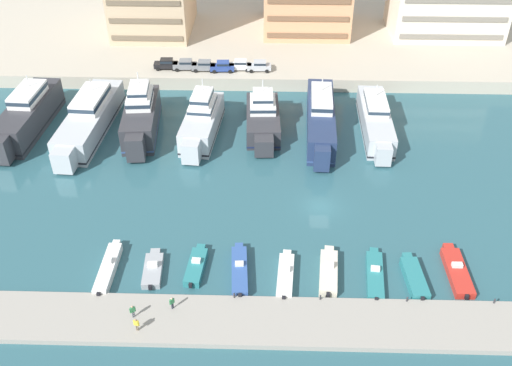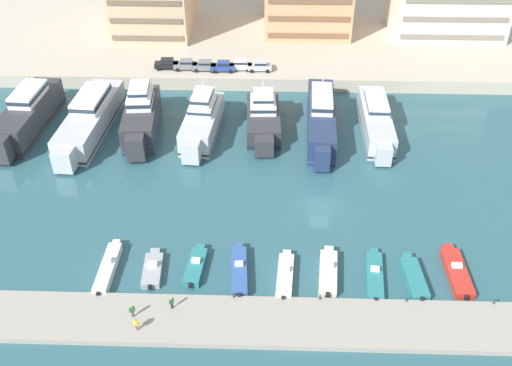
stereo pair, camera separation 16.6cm
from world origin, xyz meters
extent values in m
plane|color=#2D5B66|center=(0.00, 0.00, 0.00)|extent=(400.00, 400.00, 0.00)
cube|color=#BCB29E|center=(0.00, 66.05, 1.13)|extent=(180.00, 70.00, 2.26)
cube|color=#9E998E|center=(0.00, -18.88, 0.32)|extent=(120.00, 6.26, 0.64)
cube|color=#333338|center=(-43.17, 17.91, 2.19)|extent=(5.44, 17.23, 4.37)
cube|color=#333338|center=(-43.70, 8.41, 2.30)|extent=(2.59, 2.38, 3.72)
cube|color=black|center=(-43.17, 17.91, 0.77)|extent=(5.49, 17.41, 0.24)
cube|color=white|center=(-43.10, 19.19, 5.20)|extent=(3.90, 7.33, 1.65)
cube|color=#233342|center=(-43.10, 19.19, 5.37)|extent=(3.95, 7.40, 0.60)
cylinder|color=silver|center=(-43.04, 20.26, 6.93)|extent=(0.16, 0.16, 1.80)
cube|color=#333338|center=(-42.66, 26.85, 1.20)|extent=(3.86, 1.11, 0.20)
cube|color=silver|center=(-33.80, 17.70, 1.82)|extent=(6.20, 19.92, 3.64)
cube|color=silver|center=(-34.49, 6.78, 1.91)|extent=(2.88, 2.65, 3.09)
cube|color=black|center=(-33.80, 17.70, 0.64)|extent=(6.26, 20.12, 0.24)
cube|color=white|center=(-33.70, 19.17, 4.51)|extent=(4.39, 8.48, 1.75)
cube|color=#233342|center=(-33.70, 19.17, 4.69)|extent=(4.44, 8.57, 0.63)
cylinder|color=silver|center=(-33.62, 20.41, 6.29)|extent=(0.16, 0.16, 1.80)
cube|color=silver|center=(-33.14, 27.95, 1.00)|extent=(4.27, 1.17, 0.20)
cube|color=#333338|center=(-25.99, 17.71, 2.08)|extent=(5.77, 14.37, 4.17)
cube|color=#333338|center=(-25.29, 9.69, 2.19)|extent=(2.71, 2.50, 3.54)
cube|color=#334C7F|center=(-25.99, 17.71, 0.73)|extent=(5.83, 14.52, 0.24)
cube|color=white|center=(-26.08, 18.76, 4.97)|extent=(4.07, 6.18, 1.61)
cube|color=#233342|center=(-26.08, 18.76, 5.13)|extent=(4.12, 6.24, 0.58)
cube|color=white|center=(-26.08, 18.76, 6.42)|extent=(3.17, 4.82, 1.29)
cube|color=#233342|center=(-26.08, 18.76, 6.55)|extent=(3.21, 4.87, 0.46)
cylinder|color=silver|center=(-26.15, 19.64, 7.97)|extent=(0.16, 0.16, 1.80)
cube|color=#333338|center=(-26.63, 25.15, 1.15)|extent=(3.96, 1.23, 0.20)
cube|color=silver|center=(-16.76, 17.17, 1.79)|extent=(5.69, 14.06, 3.58)
cube|color=silver|center=(-17.48, 9.34, 1.88)|extent=(2.65, 2.45, 3.04)
cube|color=black|center=(-16.76, 17.17, 0.63)|extent=(5.75, 14.20, 0.24)
cube|color=white|center=(-16.67, 18.19, 4.24)|extent=(3.99, 6.05, 1.32)
cube|color=#233342|center=(-16.67, 18.19, 4.37)|extent=(4.04, 6.11, 0.48)
cube|color=white|center=(-16.67, 18.19, 5.63)|extent=(3.11, 4.72, 1.46)
cube|color=#233342|center=(-16.67, 18.19, 5.78)|extent=(3.15, 4.77, 0.53)
cylinder|color=silver|center=(-16.59, 19.06, 7.26)|extent=(0.16, 0.16, 1.80)
cube|color=silver|center=(-16.10, 24.45, 0.98)|extent=(3.86, 1.24, 0.20)
cube|color=#333338|center=(-7.69, 18.83, 1.52)|extent=(5.40, 12.35, 3.04)
cube|color=#333338|center=(-7.40, 11.64, 1.60)|extent=(2.80, 2.57, 2.58)
cube|color=#192347|center=(-7.69, 18.83, 0.53)|extent=(5.46, 12.47, 0.24)
cube|color=white|center=(-7.72, 19.74, 3.72)|extent=(4.04, 5.26, 1.37)
cube|color=#233342|center=(-7.72, 19.74, 3.86)|extent=(4.09, 5.31, 0.49)
cube|color=white|center=(-7.72, 19.74, 5.03)|extent=(3.15, 4.10, 1.24)
cube|color=#233342|center=(-7.72, 19.74, 5.15)|extent=(3.19, 4.14, 0.45)
cylinder|color=silver|center=(-7.75, 20.50, 6.55)|extent=(0.16, 0.16, 1.80)
cube|color=#333338|center=(-7.95, 25.35, 0.84)|extent=(4.21, 1.07, 0.20)
cube|color=navy|center=(1.04, 18.47, 1.97)|extent=(4.81, 19.32, 3.93)
cube|color=navy|center=(0.56, 8.01, 2.06)|extent=(2.26, 2.07, 3.34)
cube|color=#334C7F|center=(1.04, 18.47, 0.69)|extent=(4.86, 19.51, 0.24)
cube|color=white|center=(1.11, 19.90, 4.74)|extent=(3.44, 8.18, 1.63)
cube|color=#233342|center=(1.11, 19.90, 4.91)|extent=(3.48, 8.26, 0.59)
cylinder|color=silver|center=(1.16, 21.11, 6.46)|extent=(0.16, 0.16, 1.80)
cube|color=navy|center=(1.50, 28.49, 1.08)|extent=(3.39, 1.05, 0.20)
cube|color=silver|center=(9.35, 18.87, 1.64)|extent=(4.27, 16.77, 3.28)
cube|color=silver|center=(9.17, 9.64, 1.72)|extent=(2.20, 2.01, 2.79)
cube|color=black|center=(9.35, 18.87, 0.57)|extent=(4.31, 16.94, 0.24)
cube|color=white|center=(9.38, 20.13, 4.00)|extent=(3.21, 7.07, 1.42)
cube|color=#233342|center=(9.38, 20.13, 4.14)|extent=(3.25, 7.14, 0.51)
cylinder|color=silver|center=(9.40, 21.18, 5.61)|extent=(0.16, 0.16, 1.80)
cube|color=silver|center=(9.53, 27.67, 0.90)|extent=(3.36, 0.97, 0.20)
cube|color=white|center=(-24.20, -12.20, 0.52)|extent=(1.61, 7.44, 1.04)
cube|color=white|center=(-24.15, -8.19, 0.52)|extent=(0.84, 0.69, 0.88)
cube|color=silver|center=(-24.19, -11.65, 1.30)|extent=(0.84, 0.61, 0.52)
cube|color=#283847|center=(-24.19, -11.37, 1.37)|extent=(0.76, 0.09, 0.31)
cube|color=black|center=(-24.25, -16.09, 0.67)|extent=(0.36, 0.28, 0.60)
cube|color=#9EA3A8|center=(-19.26, -12.16, 0.38)|extent=(2.31, 5.00, 0.76)
cube|color=#9EA3A8|center=(-19.45, -9.34, 0.38)|extent=(1.15, 0.97, 0.64)
cube|color=silver|center=(-19.28, -11.80, 1.01)|extent=(1.13, 0.67, 0.50)
cube|color=#283847|center=(-19.30, -11.52, 1.08)|extent=(0.99, 0.15, 0.30)
cube|color=black|center=(-19.08, -14.77, 0.53)|extent=(0.38, 0.30, 0.60)
cube|color=teal|center=(-14.56, -11.56, 0.44)|extent=(2.22, 5.51, 0.88)
cube|color=teal|center=(-14.30, -8.53, 0.44)|extent=(1.03, 0.87, 0.75)
cube|color=silver|center=(-14.53, -11.15, 1.09)|extent=(1.02, 0.68, 0.42)
cube|color=#283847|center=(-14.50, -10.88, 1.15)|extent=(0.89, 0.15, 0.25)
cube|color=black|center=(-14.80, -14.41, 0.59)|extent=(0.38, 0.31, 0.60)
cube|color=#33569E|center=(-9.68, -12.16, 0.52)|extent=(2.15, 7.05, 1.03)
cube|color=#33569E|center=(-9.92, -8.35, 0.52)|extent=(0.99, 0.83, 0.88)
cube|color=silver|center=(-9.71, -11.64, 1.22)|extent=(0.97, 0.66, 0.37)
cube|color=#283847|center=(-9.73, -11.36, 1.27)|extent=(0.86, 0.14, 0.22)
cube|color=black|center=(-9.44, -15.81, 0.67)|extent=(0.38, 0.30, 0.60)
cube|color=white|center=(-4.64, -12.70, 0.46)|extent=(2.10, 6.36, 0.92)
cube|color=white|center=(-4.40, -9.25, 0.46)|extent=(0.97, 0.81, 0.78)
cube|color=silver|center=(-4.61, -12.24, 1.13)|extent=(0.96, 0.66, 0.42)
cube|color=#283847|center=(-4.59, -11.96, 1.20)|extent=(0.84, 0.14, 0.25)
cube|color=black|center=(-4.87, -16.01, 0.61)|extent=(0.38, 0.30, 0.60)
cube|color=beige|center=(0.08, -12.11, 0.53)|extent=(2.46, 6.39, 1.06)
cube|color=beige|center=(0.40, -8.63, 0.53)|extent=(1.12, 0.95, 0.90)
cube|color=silver|center=(0.12, -11.65, 1.32)|extent=(1.09, 0.69, 0.53)
cube|color=#283847|center=(0.15, -11.37, 1.40)|extent=(0.95, 0.17, 0.32)
cube|color=black|center=(-0.22, -15.40, 0.68)|extent=(0.38, 0.31, 0.60)
cube|color=teal|center=(5.15, -12.23, 0.37)|extent=(2.48, 7.05, 0.74)
cube|color=teal|center=(5.55, -8.44, 0.37)|extent=(1.05, 0.89, 0.63)
cube|color=silver|center=(5.20, -11.71, 0.95)|extent=(1.03, 0.70, 0.43)
cube|color=#283847|center=(5.23, -11.43, 1.01)|extent=(0.89, 0.17, 0.26)
cube|color=black|center=(4.77, -15.84, 0.52)|extent=(0.39, 0.32, 0.60)
cube|color=teal|center=(9.35, -12.70, 0.51)|extent=(2.25, 5.86, 1.02)
cube|color=teal|center=(9.13, -9.46, 0.51)|extent=(1.09, 0.91, 0.87)
cube|color=black|center=(9.55, -15.75, 0.66)|extent=(0.38, 0.30, 0.60)
cube|color=red|center=(14.24, -11.57, 0.44)|extent=(2.14, 6.99, 0.88)
cube|color=red|center=(14.21, -7.67, 0.44)|extent=(1.15, 0.95, 0.75)
cube|color=silver|center=(14.23, -11.05, 1.10)|extent=(1.15, 0.61, 0.44)
cube|color=#283847|center=(14.23, -10.77, 1.17)|extent=(1.04, 0.09, 0.27)
cube|color=black|center=(14.27, -15.24, 0.59)|extent=(0.36, 0.28, 0.60)
cube|color=black|center=(-24.80, 34.67, 2.98)|extent=(4.16, 1.85, 0.80)
cube|color=black|center=(-24.65, 34.67, 3.72)|extent=(2.16, 1.64, 0.68)
cube|color=#1E2833|center=(-24.65, 34.67, 3.72)|extent=(2.12, 1.65, 0.37)
cylinder|color=black|center=(-26.11, 33.77, 2.58)|extent=(0.65, 0.24, 0.64)
cylinder|color=black|center=(-26.18, 35.47, 2.58)|extent=(0.65, 0.24, 0.64)
cylinder|color=black|center=(-23.42, 33.87, 2.58)|extent=(0.65, 0.24, 0.64)
cylinder|color=black|center=(-23.48, 35.57, 2.58)|extent=(0.65, 0.24, 0.64)
cube|color=slate|center=(-21.45, 34.43, 2.98)|extent=(4.16, 1.85, 0.80)
cube|color=slate|center=(-21.30, 34.44, 3.72)|extent=(2.15, 1.63, 0.68)
cube|color=#1E2833|center=(-21.30, 34.44, 3.72)|extent=(2.11, 1.65, 0.37)
cylinder|color=black|center=(-22.77, 33.54, 2.58)|extent=(0.65, 0.24, 0.64)
cylinder|color=black|center=(-22.83, 35.24, 2.58)|extent=(0.65, 0.24, 0.64)
cylinder|color=black|center=(-20.07, 33.63, 2.58)|extent=(0.65, 0.24, 0.64)
cylinder|color=black|center=(-20.13, 35.33, 2.58)|extent=(0.65, 0.24, 0.64)
cube|color=slate|center=(-18.18, 34.14, 2.98)|extent=(4.10, 1.70, 0.80)
cube|color=slate|center=(-18.03, 34.14, 3.72)|extent=(2.10, 1.56, 0.68)
cube|color=#1E2833|center=(-18.03, 34.14, 3.72)|extent=(2.06, 1.58, 0.37)
cylinder|color=black|center=(-19.53, 33.29, 2.58)|extent=(0.64, 0.22, 0.64)
cylinder|color=black|center=(-19.53, 34.99, 2.58)|extent=(0.64, 0.22, 0.64)
cylinder|color=black|center=(-16.83, 33.29, 2.58)|extent=(0.64, 0.22, 0.64)
cylinder|color=black|center=(-16.83, 34.99, 2.58)|extent=(0.64, 0.22, 0.64)
cube|color=#28428E|center=(-14.97, 33.94, 2.98)|extent=(4.17, 1.87, 0.80)
cube|color=#28428E|center=(-14.82, 33.95, 3.72)|extent=(2.16, 1.65, 0.68)
cube|color=#1E2833|center=(-14.82, 33.95, 3.72)|extent=(2.12, 1.66, 0.37)
cylinder|color=black|center=(-16.28, 33.04, 2.58)|extent=(0.65, 0.25, 0.64)
cylinder|color=black|center=(-16.35, 34.74, 2.58)|extent=(0.65, 0.25, 0.64)
cylinder|color=black|center=(-13.58, 33.15, 2.58)|extent=(0.65, 0.25, 0.64)
cylinder|color=black|center=(-13.65, 34.85, 2.58)|extent=(0.65, 0.25, 0.64)
cube|color=white|center=(-11.98, 34.58, 2.98)|extent=(4.11, 1.73, 0.80)
cube|color=white|center=(-11.83, 34.58, 3.72)|extent=(2.11, 1.57, 0.68)
cube|color=#1E2833|center=(-11.83, 34.58, 3.72)|extent=(2.07, 1.59, 0.37)
cylinder|color=black|center=(-13.33, 33.72, 2.58)|extent=(0.64, 0.22, 0.64)
cylinder|color=black|center=(-13.34, 35.42, 2.58)|extent=(0.64, 0.22, 0.64)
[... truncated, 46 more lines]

